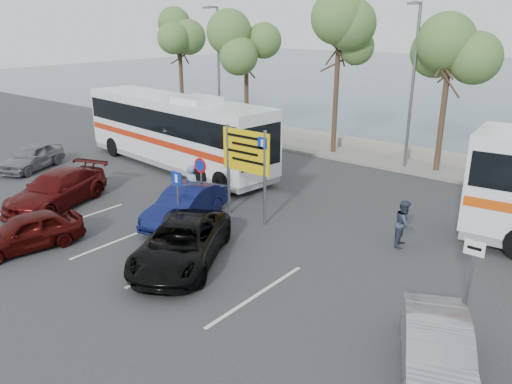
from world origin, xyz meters
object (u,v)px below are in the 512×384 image
Objects in this scene: car_silver_a at (32,157)px; car_silver_b at (436,351)px; car_blue at (185,205)px; pedestrian_near at (192,188)px; coach_bus_left at (176,133)px; suv_black at (181,243)px; pedestrian_far at (404,223)px; street_lamp_left at (218,65)px; street_lamp_right at (413,79)px; direction_sign at (246,158)px; car_red at (26,232)px; car_maroon at (56,190)px.

car_silver_a is 22.17m from car_silver_b.
pedestrian_near reaches higher than car_blue.
suv_black is at bearing -41.90° from coach_bus_left.
pedestrian_far is at bearing 19.84° from suv_black.
suv_black is (8.30, -7.45, -1.11)m from coach_bus_left.
suv_black is (11.80, -14.47, -3.92)m from street_lamp_left.
pedestrian_near is at bearing -110.94° from street_lamp_right.
direction_sign is at bearing 71.91° from suv_black.
street_lamp_left is 1.00× the size of street_lamp_right.
coach_bus_left is 2.57× the size of suv_black.
street_lamp_right is 1.63× the size of suv_black.
suv_black reaches higher than car_red.
car_silver_a is 0.77× the size of suv_black.
suv_black is at bearing 153.30° from car_silver_b.
coach_bus_left is 7.81m from car_blue.
car_maroon is at bearing -74.23° from street_lamp_left.
coach_bus_left is 18.26m from car_silver_b.
car_blue is at bearing -133.39° from direction_sign.
direction_sign is 6.13m from pedestrian_far.
street_lamp_right is at bearing 56.30° from suv_black.
suv_black is 4.59m from pedestrian_near.
street_lamp_left is 0.63× the size of coach_bus_left.
direction_sign is at bearing -23.76° from coach_bus_left.
street_lamp_right reaches higher than pedestrian_far.
street_lamp_right reaches higher than car_blue.
car_blue is at bearing 140.85° from car_silver_b.
suv_black is (2.40, -2.45, -0.00)m from car_blue.
street_lamp_left is at bearing -47.25° from pedestrian_near.
pedestrian_far is at bearing 3.82° from car_maroon.
car_maroon is (-7.00, -3.84, -1.72)m from direction_sign.
car_blue is 1.14× the size of car_red.
suv_black reaches higher than car_silver_b.
car_maroon is 2.52× the size of pedestrian_near.
pedestrian_far reaches higher than car_silver_a.
coach_bus_left reaches higher than car_red.
direction_sign is at bearing 32.41° from car_blue.
street_lamp_left is at bearing 57.31° from car_silver_a.
car_red is 2.25× the size of pedestrian_far.
car_silver_b is (7.00, -14.76, -3.95)m from street_lamp_right.
direction_sign is 2.22× the size of pedestrian_far.
coach_bus_left reaches higher than car_maroon.
car_silver_a is (-2.00, -12.02, -3.95)m from street_lamp_left.
coach_bus_left is 6.68m from pedestrian_near.
street_lamp_left is at bearing 86.90° from car_maroon.
car_blue is 0.84× the size of car_maroon.
street_lamp_right is 16.81m from car_silver_b.
pedestrian_near is at bearing -51.47° from street_lamp_left.
street_lamp_left is at bearing 118.91° from car_silver_b.
car_silver_a is 10.30m from car_red.
coach_bus_left is 3.04× the size of car_blue.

